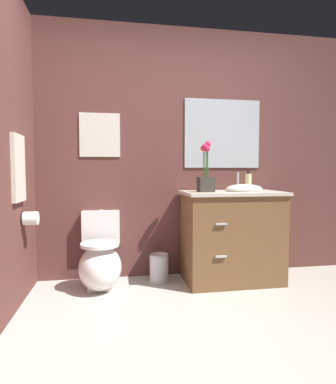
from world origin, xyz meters
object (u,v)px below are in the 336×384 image
object	(u,v)px
soap_bottle	(248,182)
wall_mirror	(222,134)
vanity_cabinet	(232,235)
flower_vase	(206,175)
trash_bin	(159,268)
hanging_towel	(18,168)
toilet_paper_roll	(31,218)
wall_poster	(100,135)
toilet	(100,261)

from	to	relation	value
soap_bottle	wall_mirror	distance (m)	0.56
wall_mirror	vanity_cabinet	bearing A→B (deg)	-89.48
flower_vase	trash_bin	world-z (taller)	flower_vase
hanging_towel	flower_vase	bearing A→B (deg)	8.79
soap_bottle	toilet_paper_roll	distance (m)	2.03
trash_bin	wall_poster	xyz separation A→B (m)	(-0.55, 0.20, 1.28)
toilet	hanging_towel	size ratio (longest dim) A/B	1.33
vanity_cabinet	wall_poster	bearing A→B (deg)	166.71
vanity_cabinet	wall_mirror	bearing A→B (deg)	90.52
toilet	wall_mirror	size ratio (longest dim) A/B	0.86
soap_bottle	toilet_paper_roll	xyz separation A→B (m)	(-1.99, -0.28, -0.28)
hanging_towel	wall_poster	bearing A→B (deg)	43.80
soap_bottle	wall_mirror	world-z (taller)	wall_mirror
toilet	wall_mirror	distance (m)	1.75
trash_bin	wall_poster	distance (m)	1.41
wall_mirror	hanging_towel	bearing A→B (deg)	-162.74
flower_vase	toilet_paper_roll	world-z (taller)	flower_vase
trash_bin	wall_poster	world-z (taller)	wall_poster
vanity_cabinet	trash_bin	bearing A→B (deg)	172.63
soap_bottle	hanging_towel	bearing A→B (deg)	-169.36
toilet_paper_roll	vanity_cabinet	bearing A→B (deg)	5.44
soap_bottle	hanging_towel	distance (m)	2.09
soap_bottle	trash_bin	size ratio (longest dim) A/B	0.71
soap_bottle	trash_bin	bearing A→B (deg)	-178.87
vanity_cabinet	flower_vase	bearing A→B (deg)	-172.77
trash_bin	hanging_towel	world-z (taller)	hanging_towel
wall_mirror	toilet_paper_roll	size ratio (longest dim) A/B	7.27
wall_poster	hanging_towel	bearing A→B (deg)	-136.20
toilet	trash_bin	distance (m)	0.56
soap_bottle	toilet	bearing A→B (deg)	-176.79
vanity_cabinet	flower_vase	distance (m)	0.64
flower_vase	soap_bottle	size ratio (longest dim) A/B	2.44
vanity_cabinet	wall_mirror	world-z (taller)	wall_mirror
vanity_cabinet	wall_mirror	distance (m)	1.04
vanity_cabinet	toilet_paper_roll	distance (m)	1.81
toilet	flower_vase	xyz separation A→B (m)	(0.97, -0.06, 0.79)
flower_vase	trash_bin	distance (m)	0.99
flower_vase	toilet_paper_roll	size ratio (longest dim) A/B	4.25
wall_poster	toilet_paper_roll	xyz separation A→B (m)	(-0.54, -0.46, -0.73)
trash_bin	soap_bottle	bearing A→B (deg)	1.13
wall_poster	hanging_towel	world-z (taller)	wall_poster
wall_poster	flower_vase	bearing A→B (deg)	-18.72
trash_bin	hanging_towel	xyz separation A→B (m)	(-1.14, -0.37, 0.95)
vanity_cabinet	wall_poster	xyz separation A→B (m)	(-1.25, 0.29, 0.97)
toilet	toilet_paper_roll	distance (m)	0.72
toilet	soap_bottle	size ratio (longest dim) A/B	3.60
trash_bin	hanging_towel	distance (m)	1.53
toilet	soap_bottle	xyz separation A→B (m)	(1.45, 0.08, 0.72)
hanging_towel	toilet_paper_roll	size ratio (longest dim) A/B	4.73
soap_bottle	toilet_paper_roll	size ratio (longest dim) A/B	1.74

